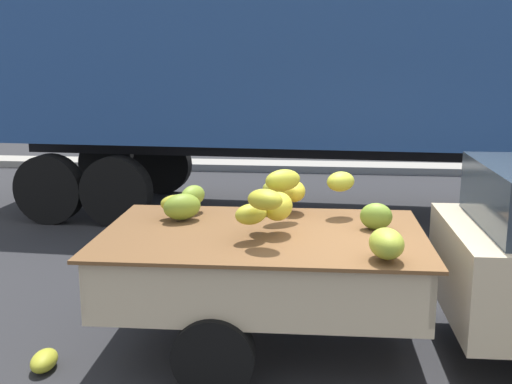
{
  "coord_description": "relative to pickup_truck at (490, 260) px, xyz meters",
  "views": [
    {
      "loc": [
        -0.67,
        -5.25,
        2.59
      ],
      "look_at": [
        -1.26,
        0.43,
        1.35
      ],
      "focal_mm": 44.78,
      "sensor_mm": 36.0,
      "label": 1
    }
  ],
  "objects": [
    {
      "name": "pickup_truck",
      "position": [
        0.0,
        0.0,
        0.0
      ],
      "size": [
        4.94,
        1.9,
        1.7
      ],
      "rotation": [
        0.0,
        0.0,
        0.02
      ],
      "color": "#CCB793",
      "rests_on": "ground"
    },
    {
      "name": "curb_strip",
      "position": [
        -0.77,
        8.99,
        -0.81
      ],
      "size": [
        80.0,
        0.8,
        0.16
      ],
      "primitive_type": "cube",
      "color": "gray",
      "rests_on": "ground"
    },
    {
      "name": "semi_trailer",
      "position": [
        -0.96,
        4.95,
        1.66
      ],
      "size": [
        12.11,
        3.14,
        3.95
      ],
      "rotation": [
        0.0,
        0.0,
        -0.05
      ],
      "color": "navy",
      "rests_on": "ground"
    },
    {
      "name": "ground",
      "position": [
        -0.77,
        -0.07,
        -0.89
      ],
      "size": [
        220.0,
        220.0,
        0.0
      ],
      "primitive_type": "plane",
      "color": "#28282B"
    },
    {
      "name": "fallen_banana_bunch_near_tailgate",
      "position": [
        -3.71,
        -0.62,
        -0.81
      ],
      "size": [
        0.23,
        0.36,
        0.16
      ],
      "primitive_type": "ellipsoid",
      "rotation": [
        0.0,
        0.0,
        4.78
      ],
      "color": "gold",
      "rests_on": "ground"
    }
  ]
}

